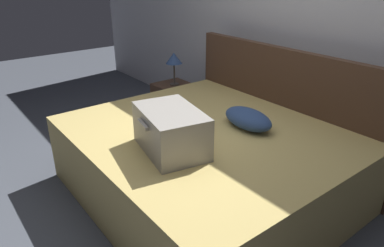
{
  "coord_description": "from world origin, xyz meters",
  "views": [
    {
      "loc": [
        1.9,
        -1.21,
        1.74
      ],
      "look_at": [
        0.0,
        0.27,
        0.68
      ],
      "focal_mm": 33.11,
      "sensor_mm": 36.0,
      "label": 1
    }
  ],
  "objects_px": {
    "bed": "(205,163)",
    "hard_case_large": "(171,130)",
    "pillow_near_headboard": "(248,119)",
    "table_lamp": "(174,59)",
    "nightstand": "(175,105)"
  },
  "relations": [
    {
      "from": "hard_case_large",
      "to": "nightstand",
      "type": "bearing_deg",
      "value": 155.84
    },
    {
      "from": "hard_case_large",
      "to": "pillow_near_headboard",
      "type": "bearing_deg",
      "value": 96.59
    },
    {
      "from": "nightstand",
      "to": "table_lamp",
      "type": "height_order",
      "value": "table_lamp"
    },
    {
      "from": "pillow_near_headboard",
      "to": "nightstand",
      "type": "relative_size",
      "value": 0.91
    },
    {
      "from": "pillow_near_headboard",
      "to": "table_lamp",
      "type": "xyz_separation_m",
      "value": [
        -1.48,
        0.34,
        0.14
      ]
    },
    {
      "from": "hard_case_large",
      "to": "table_lamp",
      "type": "distance_m",
      "value": 1.75
    },
    {
      "from": "bed",
      "to": "hard_case_large",
      "type": "distance_m",
      "value": 0.59
    },
    {
      "from": "bed",
      "to": "pillow_near_headboard",
      "type": "height_order",
      "value": "pillow_near_headboard"
    },
    {
      "from": "nightstand",
      "to": "hard_case_large",
      "type": "bearing_deg",
      "value": -35.97
    },
    {
      "from": "bed",
      "to": "table_lamp",
      "type": "bearing_deg",
      "value": 154.2
    },
    {
      "from": "bed",
      "to": "pillow_near_headboard",
      "type": "bearing_deg",
      "value": 63.28
    },
    {
      "from": "bed",
      "to": "hard_case_large",
      "type": "bearing_deg",
      "value": -76.91
    },
    {
      "from": "hard_case_large",
      "to": "nightstand",
      "type": "xyz_separation_m",
      "value": [
        -1.42,
        1.03,
        -0.48
      ]
    },
    {
      "from": "pillow_near_headboard",
      "to": "table_lamp",
      "type": "distance_m",
      "value": 1.53
    },
    {
      "from": "bed",
      "to": "pillow_near_headboard",
      "type": "xyz_separation_m",
      "value": [
        0.15,
        0.3,
        0.36
      ]
    }
  ]
}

